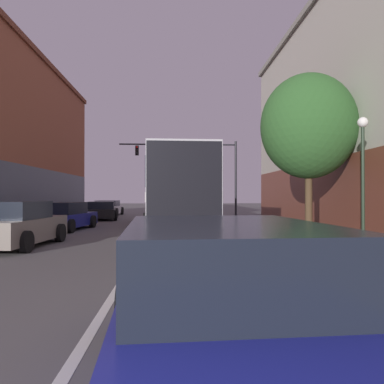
{
  "coord_description": "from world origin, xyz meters",
  "views": [
    {
      "loc": [
        1.01,
        -0.17,
        1.67
      ],
      "look_at": [
        1.83,
        16.65,
        1.83
      ],
      "focal_mm": 35.0,
      "sensor_mm": 36.0,
      "label": 1
    }
  ],
  "objects_px": {
    "parked_car_left_near": "(64,217)",
    "hatchback_foreground": "(230,316)",
    "street_tree_near": "(308,127)",
    "parked_car_left_far": "(16,225)",
    "parked_car_left_mid": "(102,211)",
    "traffic_signal_gantry": "(196,159)",
    "street_lamp": "(363,174)",
    "bus": "(177,189)",
    "parked_car_left_distant": "(108,208)"
  },
  "relations": [
    {
      "from": "hatchback_foreground",
      "to": "parked_car_left_near",
      "type": "distance_m",
      "value": 16.33
    },
    {
      "from": "street_lamp",
      "to": "street_tree_near",
      "type": "height_order",
      "value": "street_tree_near"
    },
    {
      "from": "parked_car_left_distant",
      "to": "traffic_signal_gantry",
      "type": "distance_m",
      "value": 8.41
    },
    {
      "from": "street_tree_near",
      "to": "parked_car_left_far",
      "type": "bearing_deg",
      "value": -173.64
    },
    {
      "from": "traffic_signal_gantry",
      "to": "street_lamp",
      "type": "relative_size",
      "value": 2.43
    },
    {
      "from": "hatchback_foreground",
      "to": "parked_car_left_mid",
      "type": "bearing_deg",
      "value": 10.03
    },
    {
      "from": "parked_car_left_mid",
      "to": "parked_car_left_distant",
      "type": "bearing_deg",
      "value": -2.41
    },
    {
      "from": "hatchback_foreground",
      "to": "parked_car_left_mid",
      "type": "xyz_separation_m",
      "value": [
        -5.47,
        23.2,
        -0.08
      ]
    },
    {
      "from": "hatchback_foreground",
      "to": "traffic_signal_gantry",
      "type": "distance_m",
      "value": 28.26
    },
    {
      "from": "parked_car_left_near",
      "to": "parked_car_left_distant",
      "type": "distance_m",
      "value": 13.31
    },
    {
      "from": "parked_car_left_distant",
      "to": "traffic_signal_gantry",
      "type": "xyz_separation_m",
      "value": [
        7.33,
        -0.65,
        4.08
      ]
    },
    {
      "from": "bus",
      "to": "parked_car_left_distant",
      "type": "bearing_deg",
      "value": 21.6
    },
    {
      "from": "bus",
      "to": "parked_car_left_far",
      "type": "bearing_deg",
      "value": 137.9
    },
    {
      "from": "parked_car_left_mid",
      "to": "street_lamp",
      "type": "bearing_deg",
      "value": -153.1
    },
    {
      "from": "hatchback_foreground",
      "to": "parked_car_left_mid",
      "type": "relative_size",
      "value": 1.04
    },
    {
      "from": "hatchback_foreground",
      "to": "traffic_signal_gantry",
      "type": "relative_size",
      "value": 0.48
    },
    {
      "from": "parked_car_left_far",
      "to": "street_tree_near",
      "type": "height_order",
      "value": "street_tree_near"
    },
    {
      "from": "street_lamp",
      "to": "street_tree_near",
      "type": "distance_m",
      "value": 3.39
    },
    {
      "from": "parked_car_left_far",
      "to": "street_lamp",
      "type": "height_order",
      "value": "street_lamp"
    },
    {
      "from": "bus",
      "to": "street_tree_near",
      "type": "relative_size",
      "value": 2.06
    },
    {
      "from": "parked_car_left_distant",
      "to": "street_lamp",
      "type": "distance_m",
      "value": 23.65
    },
    {
      "from": "parked_car_left_near",
      "to": "parked_car_left_mid",
      "type": "distance_m",
      "value": 7.92
    },
    {
      "from": "parked_car_left_near",
      "to": "hatchback_foreground",
      "type": "bearing_deg",
      "value": -152.48
    },
    {
      "from": "street_tree_near",
      "to": "parked_car_left_mid",
      "type": "bearing_deg",
      "value": 128.18
    },
    {
      "from": "bus",
      "to": "hatchback_foreground",
      "type": "bearing_deg",
      "value": 179.24
    },
    {
      "from": "street_lamp",
      "to": "traffic_signal_gantry",
      "type": "bearing_deg",
      "value": 100.67
    },
    {
      "from": "bus",
      "to": "parked_car_left_mid",
      "type": "relative_size",
      "value": 2.82
    },
    {
      "from": "parked_car_left_far",
      "to": "parked_car_left_near",
      "type": "bearing_deg",
      "value": 5.99
    },
    {
      "from": "traffic_signal_gantry",
      "to": "street_lamp",
      "type": "height_order",
      "value": "traffic_signal_gantry"
    },
    {
      "from": "bus",
      "to": "street_lamp",
      "type": "height_order",
      "value": "street_lamp"
    },
    {
      "from": "hatchback_foreground",
      "to": "street_lamp",
      "type": "height_order",
      "value": "street_lamp"
    },
    {
      "from": "parked_car_left_distant",
      "to": "hatchback_foreground",
      "type": "bearing_deg",
      "value": -166.95
    },
    {
      "from": "hatchback_foreground",
      "to": "parked_car_left_mid",
      "type": "distance_m",
      "value": 23.84
    },
    {
      "from": "parked_car_left_distant",
      "to": "parked_car_left_near",
      "type": "bearing_deg",
      "value": -177.82
    },
    {
      "from": "parked_car_left_mid",
      "to": "hatchback_foreground",
      "type": "bearing_deg",
      "value": -174.42
    },
    {
      "from": "parked_car_left_mid",
      "to": "traffic_signal_gantry",
      "type": "distance_m",
      "value": 9.26
    },
    {
      "from": "traffic_signal_gantry",
      "to": "street_lamp",
      "type": "distance_m",
      "value": 20.64
    },
    {
      "from": "hatchback_foreground",
      "to": "street_lamp",
      "type": "bearing_deg",
      "value": -36.71
    },
    {
      "from": "hatchback_foreground",
      "to": "street_tree_near",
      "type": "relative_size",
      "value": 0.76
    },
    {
      "from": "bus",
      "to": "parked_car_left_near",
      "type": "xyz_separation_m",
      "value": [
        -5.44,
        -0.34,
        -1.35
      ]
    },
    {
      "from": "bus",
      "to": "parked_car_left_far",
      "type": "xyz_separation_m",
      "value": [
        -5.26,
        -6.23,
        -1.29
      ]
    },
    {
      "from": "hatchback_foreground",
      "to": "street_tree_near",
      "type": "distance_m",
      "value": 11.97
    },
    {
      "from": "parked_car_left_near",
      "to": "parked_car_left_mid",
      "type": "height_order",
      "value": "parked_car_left_near"
    },
    {
      "from": "parked_car_left_mid",
      "to": "traffic_signal_gantry",
      "type": "relative_size",
      "value": 0.46
    },
    {
      "from": "street_lamp",
      "to": "parked_car_left_distant",
      "type": "bearing_deg",
      "value": 118.14
    },
    {
      "from": "bus",
      "to": "parked_car_left_distant",
      "type": "relative_size",
      "value": 2.85
    },
    {
      "from": "parked_car_left_mid",
      "to": "street_tree_near",
      "type": "xyz_separation_m",
      "value": [
        9.98,
        -12.69,
        3.61
      ]
    },
    {
      "from": "bus",
      "to": "street_lamp",
      "type": "distance_m",
      "value": 9.55
    },
    {
      "from": "parked_car_left_distant",
      "to": "parked_car_left_mid",
      "type": "bearing_deg",
      "value": -173.46
    },
    {
      "from": "parked_car_left_mid",
      "to": "street_tree_near",
      "type": "height_order",
      "value": "street_tree_near"
    }
  ]
}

